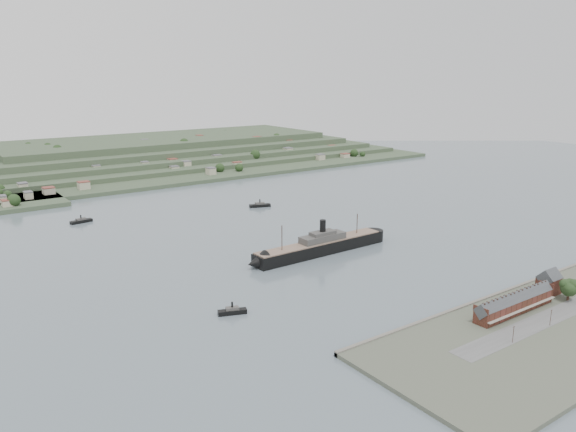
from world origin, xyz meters
TOP-DOWN VIEW (x-y plane):
  - ground at (0.00, 0.00)m, footprint 1400.00×1400.00m
  - near_shore at (0.00, -186.75)m, footprint 220.00×80.00m
  - terrace_row at (-10.00, -168.02)m, footprint 55.60×9.80m
  - gabled_building at (27.50, -164.00)m, footprint 10.40×10.18m
  - far_peninsula at (27.91, 393.10)m, footprint 760.00×309.00m
  - steamship at (-29.50, -34.06)m, footprint 114.71×15.77m
  - tugboat at (-123.63, -84.76)m, footprint 14.94×8.70m
  - ferry_west at (-134.52, 140.31)m, footprint 17.89×7.20m
  - ferry_east at (13.17, 102.85)m, footprint 19.61×11.23m
  - fig_tree at (26.55, -176.07)m, footprint 10.92×9.45m

SIDE VIEW (x-z plane):
  - ground at x=0.00m, z-range 0.00..0.00m
  - near_shore at x=0.00m, z-range -0.29..2.31m
  - ferry_west at x=-134.52m, z-range -1.69..4.83m
  - tugboat at x=-123.63m, z-range -1.67..4.86m
  - ferry_east at x=13.17m, z-range -1.84..5.26m
  - steamship at x=-29.50m, z-range -8.68..18.84m
  - terrace_row at x=-10.00m, z-range 1.30..12.38m
  - gabled_building at x=27.50m, z-range 1.14..15.23m
  - fig_tree at x=26.55m, z-range 3.35..15.53m
  - far_peninsula at x=27.91m, z-range -3.12..26.88m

